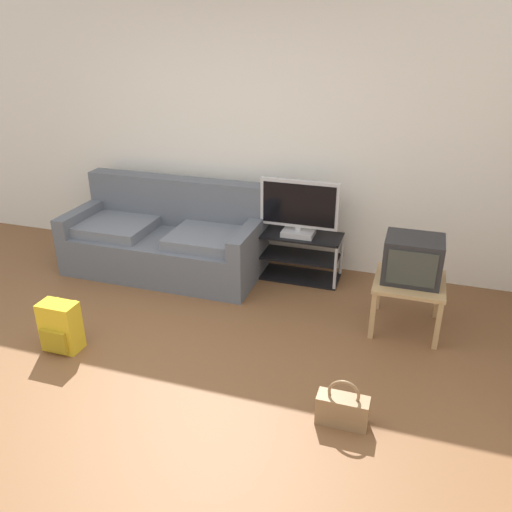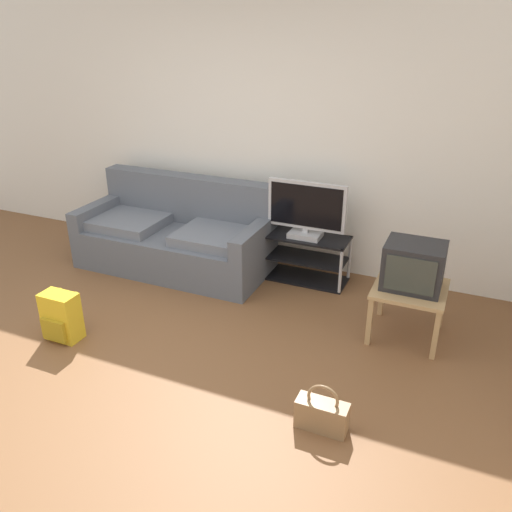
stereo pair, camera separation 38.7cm
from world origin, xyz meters
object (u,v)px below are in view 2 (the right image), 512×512
object	(u,v)px
side_table	(409,294)
backpack	(61,317)
couch	(177,236)
tv_stand	(305,258)
crt_tv	(414,266)
handbag	(322,414)
flat_tv	(306,210)

from	to	relation	value
side_table	backpack	world-z (taller)	side_table
couch	tv_stand	distance (m)	1.34
couch	backpack	bearing A→B (deg)	-94.67
backpack	crt_tv	bearing A→B (deg)	-2.27
tv_stand	side_table	size ratio (longest dim) A/B	1.50
crt_tv	handbag	xyz separation A→B (m)	(-0.31, -1.32, -0.51)
couch	crt_tv	size ratio (longest dim) A/B	4.33
side_table	backpack	distance (m)	2.79
flat_tv	side_table	xyz separation A→B (m)	(1.08, -0.62, -0.35)
flat_tv	crt_tv	distance (m)	1.24
crt_tv	backpack	size ratio (longest dim) A/B	1.13
side_table	crt_tv	world-z (taller)	crt_tv
side_table	tv_stand	bearing A→B (deg)	149.44
side_table	handbag	xyz separation A→B (m)	(-0.31, -1.30, -0.27)
couch	flat_tv	world-z (taller)	flat_tv
couch	side_table	bearing A→B (deg)	-9.90
couch	side_table	xyz separation A→B (m)	(2.40, -0.42, 0.06)
side_table	crt_tv	bearing A→B (deg)	90.00
flat_tv	backpack	xyz separation A→B (m)	(-1.45, -1.76, -0.53)
flat_tv	handbag	xyz separation A→B (m)	(0.77, -1.92, -0.62)
crt_tv	handbag	bearing A→B (deg)	-103.23
couch	flat_tv	distance (m)	1.40
flat_tv	crt_tv	size ratio (longest dim) A/B	1.68
flat_tv	couch	bearing A→B (deg)	-171.56
side_table	backpack	xyz separation A→B (m)	(-2.53, -1.15, -0.18)
side_table	backpack	bearing A→B (deg)	-155.60
tv_stand	flat_tv	world-z (taller)	flat_tv
crt_tv	backpack	distance (m)	2.82
backpack	couch	bearing A→B (deg)	58.36
couch	handbag	bearing A→B (deg)	-39.47
flat_tv	tv_stand	bearing A→B (deg)	90.00
backpack	handbag	distance (m)	2.23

